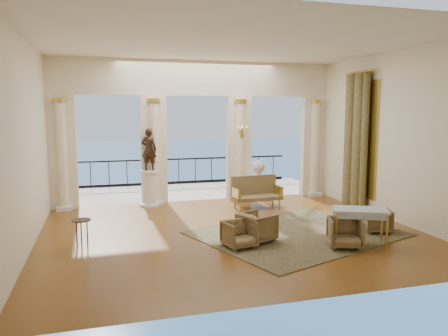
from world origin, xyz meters
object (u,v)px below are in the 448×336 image
object	(u,v)px
armchair_d	(257,226)
side_table	(81,224)
armchair_c	(377,219)
pedestal	(150,189)
armchair_b	(345,231)
game_table	(360,212)
statue	(149,149)
armchair_a	(239,233)
console_table	(258,181)
settee	(256,192)

from	to	relation	value
armchair_d	side_table	distance (m)	3.84
armchair_c	pedestal	size ratio (longest dim) A/B	0.57
armchair_b	pedestal	size ratio (longest dim) A/B	0.64
armchair_d	armchair_c	bearing A→B (deg)	-116.18
game_table	statue	world-z (taller)	statue
armchair_c	armchair_d	world-z (taller)	armchair_d
armchair_a	pedestal	bearing A→B (deg)	94.12
pedestal	console_table	bearing A→B (deg)	-3.82
armchair_c	statue	distance (m)	6.84
game_table	console_table	distance (m)	4.97
armchair_a	armchair_d	distance (m)	0.61
armchair_d	statue	size ratio (longest dim) A/B	0.57
armchair_b	console_table	size ratio (longest dim) A/B	0.84
armchair_b	side_table	distance (m)	5.67
armchair_d	side_table	bearing A→B (deg)	57.58
console_table	side_table	distance (m)	6.44
armchair_d	game_table	distance (m)	2.29
armchair_a	armchair_d	size ratio (longest dim) A/B	0.89
console_table	armchair_c	bearing A→B (deg)	-75.11
side_table	statue	bearing A→B (deg)	63.99
side_table	armchair_c	bearing A→B (deg)	-5.09
statue	side_table	distance (m)	4.43
armchair_c	console_table	size ratio (longest dim) A/B	0.74
statue	game_table	bearing A→B (deg)	152.04
pedestal	armchair_d	bearing A→B (deg)	-66.09
armchair_c	settee	bearing A→B (deg)	-131.91
settee	game_table	world-z (taller)	settee
game_table	console_table	xyz separation A→B (m)	(-0.57, 4.93, -0.06)
armchair_c	armchair_d	xyz separation A→B (m)	(-3.06, 0.09, 0.05)
settee	statue	distance (m)	3.52
console_table	armchair_b	bearing A→B (deg)	-93.45
game_table	statue	xyz separation A→B (m)	(-4.04, 5.17, 1.05)
settee	armchair_d	bearing A→B (deg)	-112.70
armchair_c	armchair_d	distance (m)	3.07
armchair_b	game_table	distance (m)	0.58
armchair_a	pedestal	size ratio (longest dim) A/B	0.58
game_table	pedestal	xyz separation A→B (m)	(-4.04, 5.17, -0.18)
armchair_c	side_table	bearing A→B (deg)	-76.73
console_table	settee	bearing A→B (deg)	-119.21
armchair_c	armchair_d	bearing A→B (deg)	-73.26
armchair_c	settee	distance (m)	3.86
armchair_c	statue	bearing A→B (deg)	-113.28
armchair_c	pedestal	xyz separation A→B (m)	(-4.99, 4.44, 0.22)
armchair_c	side_table	distance (m)	6.89
settee	side_table	bearing A→B (deg)	-154.31
pedestal	console_table	size ratio (longest dim) A/B	1.31
armchair_a	game_table	world-z (taller)	game_table
pedestal	armchair_b	bearing A→B (deg)	-55.72
game_table	console_table	size ratio (longest dim) A/B	1.55
armchair_b	console_table	bearing A→B (deg)	111.69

